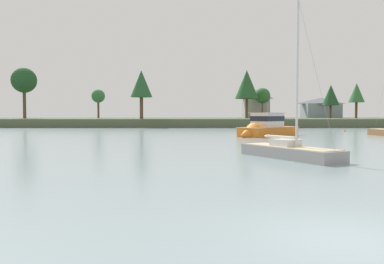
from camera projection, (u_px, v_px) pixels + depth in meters
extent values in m
plane|color=gray|center=(344.00, 238.00, 8.74)|extent=(400.00, 400.00, 0.00)
cube|color=#4C563D|center=(204.00, 121.00, 107.54)|extent=(168.45, 50.28, 1.91)
cube|color=gray|center=(289.00, 157.00, 24.81)|extent=(5.55, 7.64, 1.24)
cube|color=#CCB78E|center=(289.00, 147.00, 24.78)|extent=(5.11, 7.12, 0.04)
cube|color=silver|center=(285.00, 143.00, 25.10)|extent=(1.99, 2.11, 0.45)
cylinder|color=silver|center=(296.00, 73.00, 24.04)|extent=(0.15, 0.15, 9.37)
cylinder|color=silver|center=(279.00, 137.00, 25.54)|extent=(1.59, 2.70, 0.12)
cylinder|color=silver|center=(279.00, 136.00, 25.54)|extent=(1.46, 2.45, 0.14)
cylinder|color=#999999|center=(315.00, 71.00, 22.72)|extent=(1.51, 2.66, 9.32)
cube|color=orange|center=(268.00, 134.00, 51.25)|extent=(9.14, 9.04, 1.88)
cone|color=orange|center=(246.00, 135.00, 47.93)|extent=(4.02, 4.02, 3.03)
cube|color=silver|center=(268.00, 127.00, 51.21)|extent=(9.37, 9.27, 0.05)
cube|color=silver|center=(267.00, 120.00, 50.93)|extent=(4.70, 4.68, 1.85)
cube|color=#19232D|center=(267.00, 119.00, 50.92)|extent=(4.79, 4.77, 0.67)
cube|color=beige|center=(267.00, 113.00, 50.89)|extent=(5.33, 5.31, 0.06)
cylinder|color=silver|center=(267.00, 108.00, 50.86)|extent=(0.03, 0.03, 1.33)
cylinder|color=#999999|center=(384.00, 81.00, 52.06)|extent=(0.50, 3.67, 13.18)
sphere|color=orange|center=(344.00, 131.00, 64.67)|extent=(0.35, 0.35, 0.35)
torus|color=#333338|center=(344.00, 130.00, 64.67)|extent=(0.12, 0.12, 0.02)
cylinder|color=brown|center=(246.00, 102.00, 102.80)|extent=(0.74, 0.74, 8.69)
cone|color=#235128|center=(246.00, 84.00, 102.58)|extent=(6.28, 6.28, 7.68)
cylinder|color=brown|center=(261.00, 109.00, 106.82)|extent=(0.39, 0.39, 5.30)
sphere|color=#2D602D|center=(262.00, 96.00, 106.65)|extent=(4.34, 4.34, 4.34)
cylinder|color=brown|center=(141.00, 101.00, 87.09)|extent=(0.78, 0.78, 8.10)
cone|color=#235128|center=(140.00, 84.00, 86.91)|extent=(4.99, 4.99, 6.10)
cylinder|color=brown|center=(355.00, 105.00, 105.18)|extent=(0.66, 0.66, 7.15)
cone|color=#336B38|center=(356.00, 93.00, 105.02)|extent=(4.29, 4.29, 5.24)
cylinder|color=brown|center=(330.00, 108.00, 104.43)|extent=(0.59, 0.59, 5.85)
cone|color=#1E4723|center=(330.00, 95.00, 104.28)|extent=(4.59, 4.59, 5.61)
cylinder|color=brown|center=(97.00, 109.00, 109.81)|extent=(0.59, 0.59, 5.47)
sphere|color=#336B38|center=(97.00, 96.00, 109.65)|extent=(3.82, 3.82, 3.82)
cylinder|color=brown|center=(23.00, 102.00, 98.70)|extent=(0.81, 0.81, 8.41)
sphere|color=#1E4723|center=(23.00, 80.00, 98.45)|extent=(6.43, 6.43, 6.43)
cube|color=gray|center=(320.00, 111.00, 118.40)|extent=(10.51, 8.19, 4.37)
pyramid|color=#565B66|center=(320.00, 101.00, 118.26)|extent=(11.35, 8.84, 1.83)
cube|color=#9E998E|center=(255.00, 108.00, 114.12)|extent=(7.09, 7.65, 5.80)
pyramid|color=#565B66|center=(255.00, 94.00, 113.93)|extent=(7.65, 8.26, 2.61)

